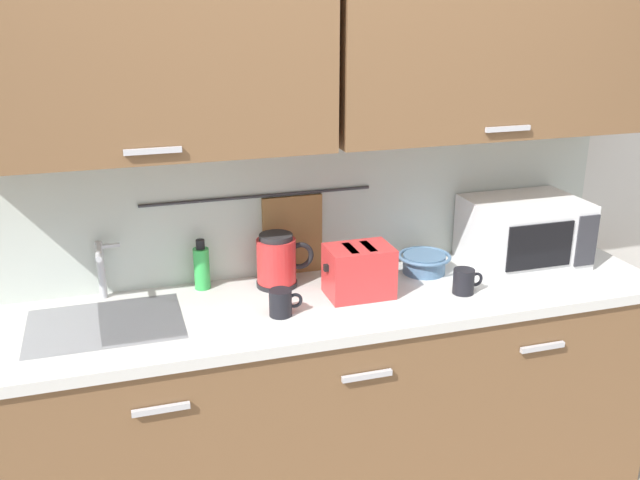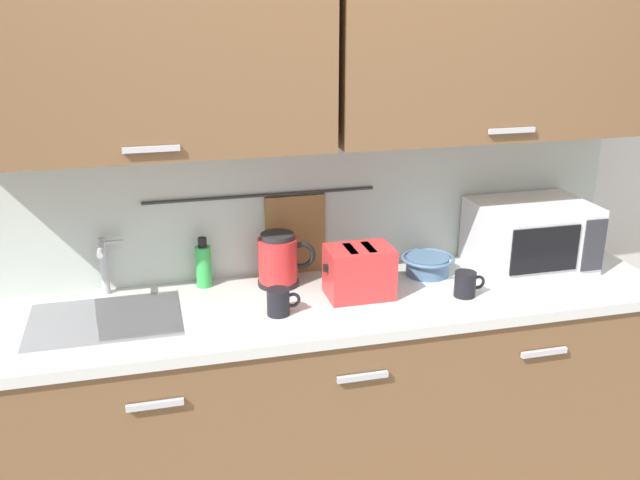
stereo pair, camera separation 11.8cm
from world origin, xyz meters
name	(u,v)px [view 2 (the right image)]	position (x,y,z in m)	size (l,w,h in m)	color
counter_unit	(334,401)	(-0.01, 0.30, 0.46)	(2.53, 0.64, 0.90)	brown
back_wall_assembly	(322,119)	(0.00, 0.53, 1.52)	(3.70, 0.41, 2.50)	silver
sink_faucet	(104,260)	(-0.83, 0.53, 1.04)	(0.09, 0.17, 0.22)	#B2B5BA
microwave	(530,235)	(0.84, 0.41, 1.04)	(0.46, 0.35, 0.27)	white
electric_kettle	(279,260)	(-0.19, 0.47, 1.00)	(0.23, 0.16, 0.21)	black
dish_soap_bottle	(204,265)	(-0.47, 0.53, 0.99)	(0.06, 0.06, 0.20)	green
mug_near_sink	(279,302)	(-0.24, 0.21, 0.95)	(0.12, 0.08, 0.09)	black
mixing_bowl	(428,264)	(0.41, 0.43, 0.94)	(0.21, 0.21, 0.08)	#4C7093
toaster	(359,272)	(0.08, 0.29, 1.00)	(0.26, 0.17, 0.19)	red
mug_by_kettle	(466,284)	(0.46, 0.19, 0.95)	(0.12, 0.08, 0.09)	black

